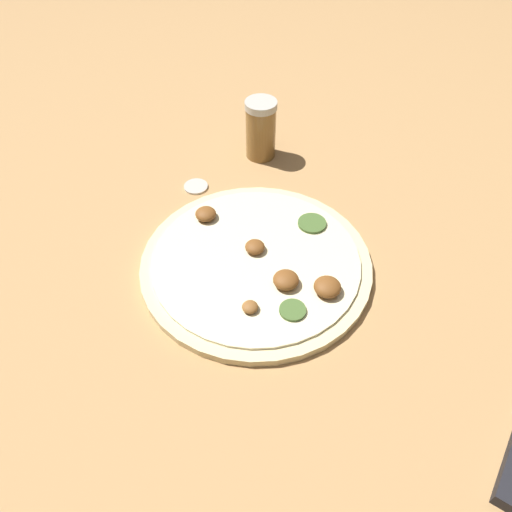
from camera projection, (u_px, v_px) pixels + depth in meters
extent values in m
plane|color=tan|center=(256.00, 267.00, 0.70)|extent=(3.00, 3.00, 0.00)
cylinder|color=beige|center=(256.00, 264.00, 0.70)|extent=(0.32, 0.32, 0.01)
cylinder|color=beige|center=(256.00, 260.00, 0.69)|extent=(0.29, 0.29, 0.00)
ellipsoid|color=brown|center=(255.00, 247.00, 0.70)|extent=(0.03, 0.03, 0.01)
cylinder|color=#47662D|center=(293.00, 310.00, 0.63)|extent=(0.03, 0.03, 0.00)
cylinder|color=#47662D|center=(312.00, 223.00, 0.74)|extent=(0.04, 0.04, 0.00)
ellipsoid|color=brown|center=(286.00, 280.00, 0.65)|extent=(0.03, 0.03, 0.02)
ellipsoid|color=brown|center=(327.00, 287.00, 0.64)|extent=(0.04, 0.04, 0.02)
ellipsoid|color=brown|center=(206.00, 214.00, 0.74)|extent=(0.03, 0.03, 0.02)
ellipsoid|color=brown|center=(250.00, 307.00, 0.63)|extent=(0.02, 0.02, 0.01)
cylinder|color=olive|center=(261.00, 132.00, 0.85)|extent=(0.05, 0.05, 0.09)
cylinder|color=beige|center=(261.00, 105.00, 0.81)|extent=(0.05, 0.05, 0.01)
cylinder|color=beige|center=(196.00, 186.00, 0.82)|extent=(0.04, 0.04, 0.01)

